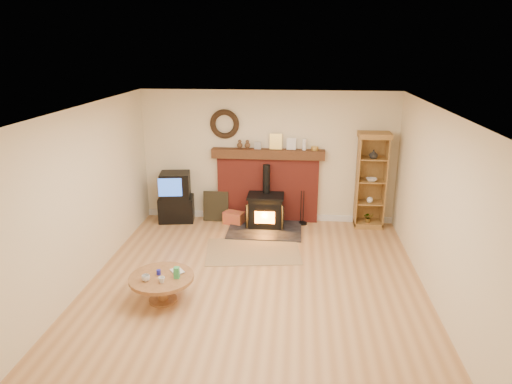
# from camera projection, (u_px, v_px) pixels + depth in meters

# --- Properties ---
(ground) EXTENTS (5.50, 5.50, 0.00)m
(ground) POSITION_uv_depth(u_px,v_px,m) (255.00, 285.00, 6.80)
(ground) COLOR #AD7748
(ground) RESTS_ON ground
(room_shell) EXTENTS (5.02, 5.52, 2.61)m
(room_shell) POSITION_uv_depth(u_px,v_px,m) (254.00, 173.00, 6.36)
(room_shell) COLOR beige
(room_shell) RESTS_ON ground
(chimney_breast) EXTENTS (2.20, 0.22, 1.78)m
(chimney_breast) POSITION_uv_depth(u_px,v_px,m) (268.00, 182.00, 9.07)
(chimney_breast) COLOR maroon
(chimney_breast) RESTS_ON ground
(wood_stove) EXTENTS (1.40, 1.00, 1.22)m
(wood_stove) POSITION_uv_depth(u_px,v_px,m) (265.00, 212.00, 8.85)
(wood_stove) COLOR black
(wood_stove) RESTS_ON ground
(area_rug) EXTENTS (1.73, 1.30, 0.01)m
(area_rug) POSITION_uv_depth(u_px,v_px,m) (253.00, 251.00, 7.90)
(area_rug) COLOR brown
(area_rug) RESTS_ON ground
(tv_unit) EXTENTS (0.75, 0.57, 1.01)m
(tv_unit) POSITION_uv_depth(u_px,v_px,m) (176.00, 198.00, 9.15)
(tv_unit) COLOR black
(tv_unit) RESTS_ON ground
(curio_cabinet) EXTENTS (0.60, 0.43, 1.86)m
(curio_cabinet) POSITION_uv_depth(u_px,v_px,m) (371.00, 180.00, 8.75)
(curio_cabinet) COLOR brown
(curio_cabinet) RESTS_ON ground
(firelog_box) EXTENTS (0.45, 0.36, 0.25)m
(firelog_box) POSITION_uv_depth(u_px,v_px,m) (234.00, 218.00, 9.09)
(firelog_box) COLOR gold
(firelog_box) RESTS_ON ground
(leaning_painting) EXTENTS (0.51, 0.14, 0.60)m
(leaning_painting) POSITION_uv_depth(u_px,v_px,m) (216.00, 206.00, 9.21)
(leaning_painting) COLOR black
(leaning_painting) RESTS_ON ground
(fire_tools) EXTENTS (0.16, 0.16, 0.70)m
(fire_tools) POSITION_uv_depth(u_px,v_px,m) (303.00, 219.00, 9.07)
(fire_tools) COLOR black
(fire_tools) RESTS_ON ground
(coffee_table) EXTENTS (0.89, 0.89, 0.54)m
(coffee_table) POSITION_uv_depth(u_px,v_px,m) (162.00, 281.00, 6.29)
(coffee_table) COLOR brown
(coffee_table) RESTS_ON ground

